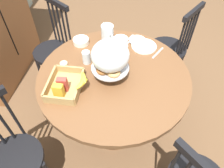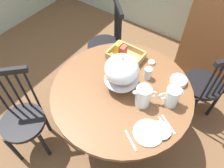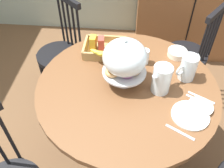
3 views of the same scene
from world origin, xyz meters
TOP-DOWN VIEW (x-y plane):
  - ground_plane at (0.00, 0.00)m, footprint 10.00×10.00m
  - dining_table at (0.09, 0.01)m, footprint 1.19×1.19m
  - windsor_chair_near_window at (-0.54, 0.64)m, footprint 0.47×0.47m
  - windsor_chair_by_cabinet at (-0.56, -0.60)m, footprint 0.47×0.47m
  - windsor_chair_far_side at (0.63, 0.73)m, footprint 0.46×0.46m
  - pastry_stand_with_dome at (0.07, 0.04)m, footprint 0.28×0.28m
  - orange_juice_pitcher at (0.48, 0.12)m, footprint 0.16×0.13m
  - milk_pitcher at (0.30, -0.01)m, footprint 0.16×0.16m
  - cereal_basket at (-0.10, 0.33)m, footprint 0.32×0.30m
  - china_plate_large at (0.47, -0.21)m, footprint 0.22×0.22m
  - china_plate_small at (0.53, -0.14)m, footprint 0.15×0.15m
  - cereal_bowl at (0.44, 0.35)m, footprint 0.14×0.14m
  - drinking_glass at (0.20, 0.25)m, footprint 0.06×0.06m
  - butter_dish at (0.14, 0.43)m, footprint 0.06×0.06m
  - table_knife at (0.54, -0.09)m, footprint 0.15×0.10m
  - dinner_fork at (0.55, -0.06)m, footprint 0.15×0.10m
  - soup_spoon at (0.40, -0.33)m, footprint 0.15×0.10m

SIDE VIEW (x-z plane):
  - ground_plane at x=0.00m, z-range 0.00..0.00m
  - windsor_chair_near_window at x=-0.54m, z-range -0.03..0.94m
  - windsor_chair_by_cabinet at x=-0.56m, z-range -0.03..0.94m
  - windsor_chair_far_side at x=0.63m, z-range -0.03..0.94m
  - dining_table at x=0.09m, z-range 0.15..0.89m
  - table_knife at x=0.54m, z-range 0.74..0.75m
  - dinner_fork at x=0.55m, z-range 0.74..0.75m
  - soup_spoon at x=0.40m, z-range 0.74..0.75m
  - china_plate_large at x=0.47m, z-range 0.74..0.75m
  - butter_dish at x=0.14m, z-range 0.74..0.76m
  - china_plate_small at x=0.53m, z-range 0.75..0.76m
  - cereal_bowl at x=0.44m, z-range 0.74..0.78m
  - cereal_basket at x=-0.10m, z-range 0.72..0.84m
  - drinking_glass at x=0.20m, z-range 0.74..0.85m
  - orange_juice_pitcher at x=0.48m, z-range 0.73..0.91m
  - milk_pitcher at x=0.30m, z-range 0.73..0.92m
  - pastry_stand_with_dome at x=0.07m, z-range 0.76..1.11m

